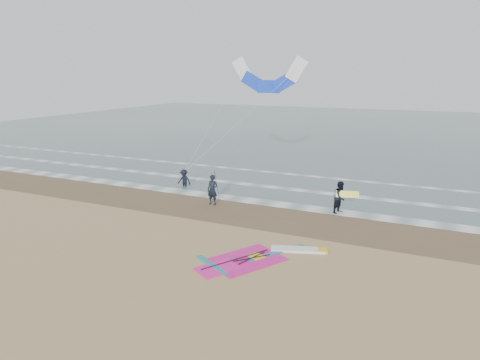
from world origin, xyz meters
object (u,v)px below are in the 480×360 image
at_px(person_walking, 341,197).
at_px(person_standing, 212,190).
at_px(person_wading, 184,176).
at_px(surf_kite, 268,78).
at_px(windsurf_rig, 261,257).

bearing_deg(person_walking, person_standing, 127.24).
xyz_separation_m(person_walking, person_wading, (-11.52, 1.25, -0.13)).
bearing_deg(person_wading, surf_kite, 47.48).
relative_size(windsurf_rig, person_wading, 3.21).
relative_size(windsurf_rig, person_standing, 2.79).
bearing_deg(surf_kite, windsurf_rig, -69.92).
relative_size(person_wading, surf_kite, 0.20).
bearing_deg(surf_kite, person_walking, -41.23).
xyz_separation_m(person_standing, person_walking, (7.63, 1.66, 0.00)).
bearing_deg(windsurf_rig, person_standing, 132.82).
relative_size(windsurf_rig, person_walking, 2.78).
relative_size(person_walking, surf_kite, 0.23).
bearing_deg(surf_kite, person_standing, -94.79).
xyz_separation_m(person_standing, person_wading, (-3.89, 2.91, -0.12)).
distance_m(windsurf_rig, person_standing, 8.54).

